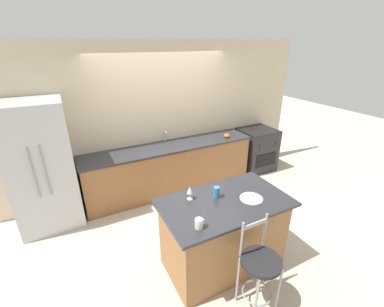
{
  "coord_description": "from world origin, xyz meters",
  "views": [
    {
      "loc": [
        -1.63,
        -3.68,
        2.67
      ],
      "look_at": [
        -0.05,
        -0.62,
        1.15
      ],
      "focal_mm": 24.0,
      "sensor_mm": 36.0,
      "label": 1
    }
  ],
  "objects": [
    {
      "name": "ground_plane",
      "position": [
        0.0,
        0.0,
        0.0
      ],
      "size": [
        18.0,
        18.0,
        0.0
      ],
      "primitive_type": "plane",
      "color": "beige"
    },
    {
      "name": "kitchen_island",
      "position": [
        -0.14,
        -1.63,
        0.48
      ],
      "size": [
        1.52,
        0.89,
        0.95
      ],
      "color": "#936038",
      "rests_on": "ground_plane"
    },
    {
      "name": "dinner_plate",
      "position": [
        0.17,
        -1.73,
        0.96
      ],
      "size": [
        0.27,
        0.27,
        0.02
      ],
      "color": "beige",
      "rests_on": "kitchen_island"
    },
    {
      "name": "coffee_mug",
      "position": [
        -0.63,
        -1.89,
        1.0
      ],
      "size": [
        0.12,
        0.08,
        0.1
      ],
      "color": "white",
      "rests_on": "kitchen_island"
    },
    {
      "name": "back_counter",
      "position": [
        0.0,
        0.38,
        0.46
      ],
      "size": [
        3.2,
        0.69,
        0.92
      ],
      "color": "#936038",
      "rests_on": "ground_plane"
    },
    {
      "name": "sink_faucet",
      "position": [
        0.0,
        0.58,
        1.05
      ],
      "size": [
        0.02,
        0.13,
        0.22
      ],
      "color": "#ADAFB5",
      "rests_on": "back_counter"
    },
    {
      "name": "tumbler_cup",
      "position": [
        -0.18,
        -1.51,
        1.02
      ],
      "size": [
        0.08,
        0.08,
        0.14
      ],
      "color": "teal",
      "rests_on": "kitchen_island"
    },
    {
      "name": "wine_glass",
      "position": [
        -0.48,
        -1.4,
        1.07
      ],
      "size": [
        0.07,
        0.07,
        0.17
      ],
      "color": "white",
      "rests_on": "kitchen_island"
    },
    {
      "name": "pumpkin_decoration",
      "position": [
        1.16,
        0.23,
        0.96
      ],
      "size": [
        0.11,
        0.11,
        0.11
      ],
      "color": "orange",
      "rests_on": "back_counter"
    },
    {
      "name": "oven_range",
      "position": [
        2.04,
        0.34,
        0.46
      ],
      "size": [
        0.75,
        0.71,
        0.92
      ],
      "color": "#28282B",
      "rests_on": "ground_plane"
    },
    {
      "name": "refrigerator",
      "position": [
        -2.05,
        0.31,
        0.97
      ],
      "size": [
        0.86,
        0.78,
        1.95
      ],
      "color": "#BCBCC1",
      "rests_on": "ground_plane"
    },
    {
      "name": "bar_stool_near",
      "position": [
        -0.14,
        -2.29,
        0.55
      ],
      "size": [
        0.41,
        0.41,
        1.08
      ],
      "color": "#99999E",
      "rests_on": "ground_plane"
    },
    {
      "name": "wall_back",
      "position": [
        0.0,
        0.71,
        1.35
      ],
      "size": [
        6.0,
        0.07,
        2.7
      ],
      "color": "beige",
      "rests_on": "ground_plane"
    }
  ]
}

